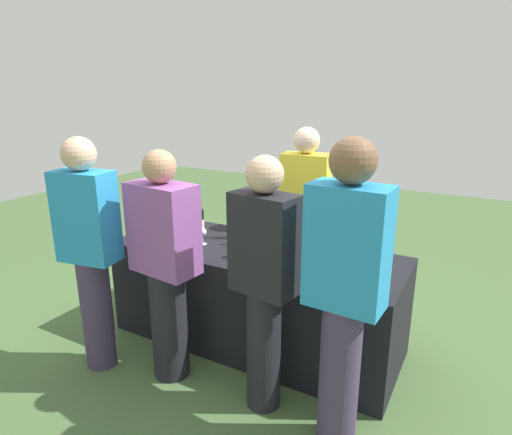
{
  "coord_description": "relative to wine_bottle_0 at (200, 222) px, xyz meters",
  "views": [
    {
      "loc": [
        1.45,
        -2.63,
        1.9
      ],
      "look_at": [
        0.0,
        0.0,
        1.0
      ],
      "focal_mm": 30.36,
      "sensor_mm": 36.0,
      "label": 1
    }
  ],
  "objects": [
    {
      "name": "guest_1",
      "position": [
        0.26,
        -0.73,
        -0.04
      ],
      "size": [
        0.46,
        0.29,
        1.55
      ],
      "rotation": [
        0.0,
        0.0,
        -0.12
      ],
      "color": "black",
      "rests_on": "ground_plane"
    },
    {
      "name": "ground_plane",
      "position": [
        0.56,
        -0.08,
        -0.87
      ],
      "size": [
        12.0,
        12.0,
        0.0
      ],
      "primitive_type": "plane",
      "color": "#476638"
    },
    {
      "name": "wine_glass_5",
      "position": [
        1.34,
        -0.27,
        -0.01
      ],
      "size": [
        0.07,
        0.07,
        0.14
      ],
      "color": "silver",
      "rests_on": "tasting_table"
    },
    {
      "name": "wine_bottle_5",
      "position": [
        1.16,
        0.1,
        -0.01
      ],
      "size": [
        0.08,
        0.08,
        0.3
      ],
      "color": "black",
      "rests_on": "tasting_table"
    },
    {
      "name": "wine_bottle_2",
      "position": [
        0.51,
        0.02,
        -0.01
      ],
      "size": [
        0.08,
        0.08,
        0.29
      ],
      "color": "black",
      "rests_on": "tasting_table"
    },
    {
      "name": "guest_2",
      "position": [
        0.95,
        -0.69,
        -0.02
      ],
      "size": [
        0.4,
        0.26,
        1.56
      ],
      "rotation": [
        0.0,
        0.0,
        -0.15
      ],
      "color": "black",
      "rests_on": "ground_plane"
    },
    {
      "name": "wine_glass_1",
      "position": [
        0.15,
        -0.17,
        -0.02
      ],
      "size": [
        0.06,
        0.06,
        0.13
      ],
      "color": "silver",
      "rests_on": "tasting_table"
    },
    {
      "name": "wine_bottle_0",
      "position": [
        0.0,
        0.0,
        0.0
      ],
      "size": [
        0.07,
        0.07,
        0.31
      ],
      "color": "black",
      "rests_on": "tasting_table"
    },
    {
      "name": "guest_0",
      "position": [
        -0.26,
        -0.88,
        0.02
      ],
      "size": [
        0.41,
        0.27,
        1.62
      ],
      "rotation": [
        0.0,
        0.0,
        0.17
      ],
      "color": "#3F3351",
      "rests_on": "ground_plane"
    },
    {
      "name": "wine_bottle_1",
      "position": [
        0.32,
        0.09,
        0.0
      ],
      "size": [
        0.07,
        0.07,
        0.31
      ],
      "color": "black",
      "rests_on": "tasting_table"
    },
    {
      "name": "wine_bottle_4",
      "position": [
        0.97,
        -0.0,
        0.01
      ],
      "size": [
        0.06,
        0.06,
        0.32
      ],
      "color": "black",
      "rests_on": "tasting_table"
    },
    {
      "name": "ice_bucket",
      "position": [
        1.16,
        -0.07,
        -0.0
      ],
      "size": [
        0.2,
        0.2,
        0.22
      ],
      "primitive_type": "cylinder",
      "color": "silver",
      "rests_on": "tasting_table"
    },
    {
      "name": "tasting_table",
      "position": [
        0.56,
        -0.08,
        -0.49
      ],
      "size": [
        2.16,
        0.81,
        0.75
      ],
      "primitive_type": "cube",
      "color": "black",
      "rests_on": "ground_plane"
    },
    {
      "name": "guest_3",
      "position": [
        1.44,
        -0.75,
        0.06
      ],
      "size": [
        0.4,
        0.24,
        1.69
      ],
      "rotation": [
        0.0,
        0.0,
        -0.06
      ],
      "color": "#3F3351",
      "rests_on": "ground_plane"
    },
    {
      "name": "wine_glass_0",
      "position": [
        0.0,
        -0.22,
        -0.01
      ],
      "size": [
        0.07,
        0.07,
        0.14
      ],
      "color": "silver",
      "rests_on": "tasting_table"
    },
    {
      "name": "wine_bottle_3",
      "position": [
        0.6,
        0.02,
        0.0
      ],
      "size": [
        0.07,
        0.07,
        0.32
      ],
      "color": "black",
      "rests_on": "tasting_table"
    },
    {
      "name": "wine_glass_4",
      "position": [
        1.08,
        -0.18,
        -0.0
      ],
      "size": [
        0.07,
        0.07,
        0.15
      ],
      "color": "silver",
      "rests_on": "tasting_table"
    },
    {
      "name": "wine_glass_3",
      "position": [
        0.74,
        -0.16,
        -0.01
      ],
      "size": [
        0.07,
        0.07,
        0.14
      ],
      "color": "silver",
      "rests_on": "tasting_table"
    },
    {
      "name": "wine_glass_2",
      "position": [
        0.54,
        -0.27,
        -0.01
      ],
      "size": [
        0.06,
        0.06,
        0.14
      ],
      "color": "silver",
      "rests_on": "tasting_table"
    },
    {
      "name": "server_pouring",
      "position": [
        0.67,
        0.57,
        0.01
      ],
      "size": [
        0.42,
        0.26,
        1.61
      ],
      "rotation": [
        0.0,
        0.0,
        3.27
      ],
      "color": "brown",
      "rests_on": "ground_plane"
    }
  ]
}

